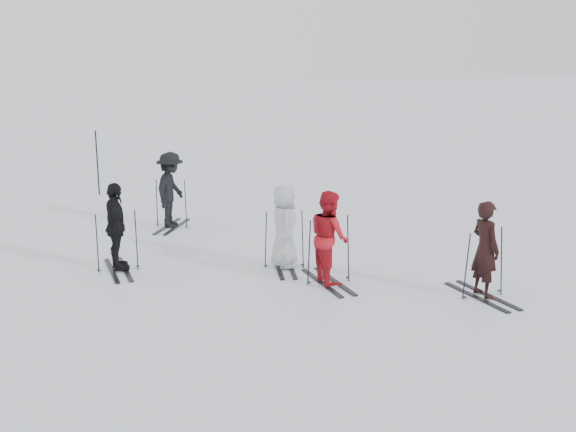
{
  "coord_description": "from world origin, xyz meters",
  "views": [
    {
      "loc": [
        -3.73,
        -11.71,
        4.26
      ],
      "look_at": [
        0.0,
        1.0,
        1.0
      ],
      "focal_mm": 45.0,
      "sensor_mm": 36.0,
      "label": 1
    }
  ],
  "objects_px": {
    "skier_near_dark": "(485,250)",
    "skier_uphill_far": "(171,191)",
    "skier_uphill_left": "(116,228)",
    "piste_marker": "(97,163)",
    "skier_grey": "(284,227)",
    "skier_red": "(329,238)"
  },
  "relations": [
    {
      "from": "skier_uphill_left",
      "to": "skier_uphill_far",
      "type": "height_order",
      "value": "skier_uphill_far"
    },
    {
      "from": "skier_near_dark",
      "to": "skier_uphill_far",
      "type": "distance_m",
      "value": 7.61
    },
    {
      "from": "skier_grey",
      "to": "piste_marker",
      "type": "relative_size",
      "value": 0.88
    },
    {
      "from": "skier_red",
      "to": "skier_uphill_left",
      "type": "xyz_separation_m",
      "value": [
        -3.58,
        1.77,
        0.0
      ]
    },
    {
      "from": "skier_grey",
      "to": "piste_marker",
      "type": "xyz_separation_m",
      "value": [
        -3.16,
        7.88,
        0.11
      ]
    },
    {
      "from": "skier_grey",
      "to": "skier_uphill_left",
      "type": "bearing_deg",
      "value": 86.83
    },
    {
      "from": "skier_red",
      "to": "skier_uphill_far",
      "type": "distance_m",
      "value": 5.23
    },
    {
      "from": "skier_red",
      "to": "skier_grey",
      "type": "bearing_deg",
      "value": 20.24
    },
    {
      "from": "skier_grey",
      "to": "skier_uphill_far",
      "type": "xyz_separation_m",
      "value": [
        -1.66,
        3.68,
        0.07
      ]
    },
    {
      "from": "skier_grey",
      "to": "skier_uphill_left",
      "type": "distance_m",
      "value": 3.14
    },
    {
      "from": "skier_uphill_left",
      "to": "skier_uphill_far",
      "type": "xyz_separation_m",
      "value": [
        1.4,
        2.98,
        0.03
      ]
    },
    {
      "from": "skier_near_dark",
      "to": "skier_uphill_left",
      "type": "distance_m",
      "value": 6.66
    },
    {
      "from": "skier_uphill_far",
      "to": "skier_grey",
      "type": "bearing_deg",
      "value": -126.44
    },
    {
      "from": "skier_near_dark",
      "to": "skier_grey",
      "type": "bearing_deg",
      "value": 38.96
    },
    {
      "from": "skier_red",
      "to": "piste_marker",
      "type": "height_order",
      "value": "piste_marker"
    },
    {
      "from": "skier_grey",
      "to": "skier_uphill_far",
      "type": "bearing_deg",
      "value": 33.98
    },
    {
      "from": "skier_uphill_far",
      "to": "piste_marker",
      "type": "bearing_deg",
      "value": 48.81
    },
    {
      "from": "skier_uphill_far",
      "to": "skier_near_dark",
      "type": "bearing_deg",
      "value": -115.06
    },
    {
      "from": "skier_uphill_left",
      "to": "piste_marker",
      "type": "relative_size",
      "value": 0.92
    },
    {
      "from": "skier_uphill_left",
      "to": "skier_uphill_far",
      "type": "bearing_deg",
      "value": -29.67
    },
    {
      "from": "skier_red",
      "to": "skier_grey",
      "type": "height_order",
      "value": "skier_red"
    },
    {
      "from": "skier_uphill_left",
      "to": "piste_marker",
      "type": "height_order",
      "value": "piste_marker"
    }
  ]
}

